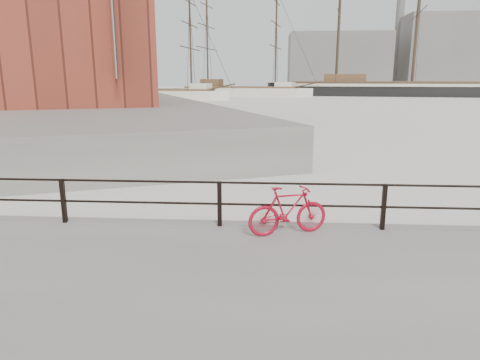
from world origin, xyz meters
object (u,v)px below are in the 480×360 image
(barque_black, at_px, (411,96))
(bicycle, at_px, (288,210))
(workboat_near, at_px, (71,117))
(schooner_mid, at_px, (241,96))
(workboat_far, at_px, (82,105))
(schooner_left, at_px, (159,100))

(barque_black, bearing_deg, bicycle, -98.61)
(workboat_near, bearing_deg, barque_black, 30.30)
(bicycle, xyz_separation_m, schooner_mid, (-6.30, 82.49, -0.86))
(workboat_far, bearing_deg, bicycle, -106.32)
(barque_black, height_order, workboat_near, barque_black)
(schooner_mid, distance_m, workboat_near, 53.02)
(workboat_near, distance_m, workboat_far, 19.16)
(schooner_mid, height_order, workboat_far, schooner_mid)
(barque_black, relative_size, workboat_near, 5.33)
(bicycle, height_order, workboat_far, workboat_far)
(workboat_far, bearing_deg, barque_black, -11.25)
(workboat_far, bearing_deg, schooner_left, 25.88)
(workboat_near, xyz_separation_m, workboat_far, (-6.69, 17.95, 0.00))
(bicycle, bearing_deg, barque_black, 51.51)
(bicycle, height_order, schooner_left, schooner_left)
(bicycle, relative_size, workboat_near, 0.13)
(bicycle, relative_size, schooner_left, 0.07)
(workboat_near, bearing_deg, workboat_far, 92.80)
(schooner_left, relative_size, workboat_far, 2.47)
(schooner_mid, height_order, schooner_left, schooner_mid)
(barque_black, relative_size, schooner_left, 2.59)
(bicycle, xyz_separation_m, barque_black, (29.05, 84.41, -0.86))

